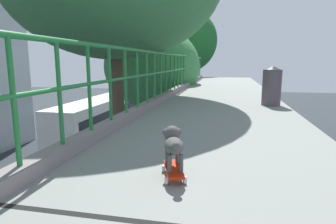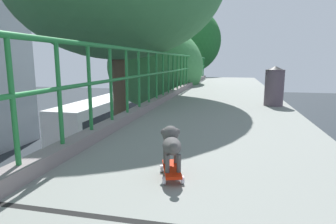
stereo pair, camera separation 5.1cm
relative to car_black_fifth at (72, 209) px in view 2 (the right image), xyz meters
name	(u,v)px [view 2 (the right image)]	position (x,y,z in m)	size (l,w,h in m)	color
car_black_fifth	(72,209)	(0.00, 0.00, 0.00)	(1.92, 4.21, 1.51)	black
city_bus	(105,117)	(-3.84, 11.14, 1.16)	(2.57, 11.99, 3.34)	white
roadside_tree_far	(155,69)	(2.29, 3.54, 5.09)	(4.20, 4.20, 7.70)	brown
roadside_tree_farthest	(186,41)	(2.22, 12.44, 6.87)	(5.05, 5.05, 10.05)	#523725
toy_skateboard	(172,170)	(5.18, -6.50, 4.50)	(0.27, 0.43, 0.09)	red
small_dog	(171,142)	(5.17, -6.46, 4.73)	(0.24, 0.40, 0.33)	#4C4949
litter_bin	(274,86)	(6.56, -2.09, 4.88)	(0.42, 0.42, 0.87)	#544551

